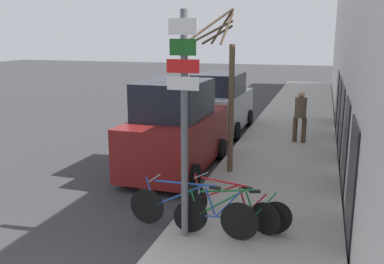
{
  "coord_description": "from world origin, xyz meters",
  "views": [
    {
      "loc": [
        3.65,
        -3.77,
        3.69
      ],
      "look_at": [
        0.52,
        6.41,
        1.26
      ],
      "focal_mm": 40.0,
      "sensor_mm": 36.0,
      "label": 1
    }
  ],
  "objects": [
    {
      "name": "bicycle_2",
      "position": [
        2.06,
        3.77,
        0.52
      ],
      "size": [
        2.09,
        0.87,
        0.84
      ],
      "rotation": [
        0.0,
        0.0,
        1.2
      ],
      "color": "black",
      "rests_on": "sidewalk_curb"
    },
    {
      "name": "parked_car_0",
      "position": [
        -0.13,
        7.03,
        1.12
      ],
      "size": [
        2.11,
        4.33,
        2.5
      ],
      "rotation": [
        0.0,
        0.0,
        -0.02
      ],
      "color": "maroon",
      "rests_on": "ground"
    },
    {
      "name": "building_facade",
      "position": [
        4.35,
        13.94,
        3.22
      ],
      "size": [
        0.23,
        32.0,
        6.5
      ],
      "color": "silver",
      "rests_on": "ground"
    },
    {
      "name": "bicycle_0",
      "position": [
        1.49,
        3.2,
        0.56
      ],
      "size": [
        2.51,
        0.44,
        0.96
      ],
      "rotation": [
        0.0,
        0.0,
        1.49
      ],
      "color": "black",
      "rests_on": "sidewalk_curb"
    },
    {
      "name": "ground_plane",
      "position": [
        0.0,
        11.2,
        0.0
      ],
      "size": [
        80.0,
        80.0,
        0.0
      ],
      "primitive_type": "plane",
      "color": "#333335"
    },
    {
      "name": "signpost",
      "position": [
        1.43,
        2.99,
        2.3
      ],
      "size": [
        0.56,
        0.14,
        3.95
      ],
      "color": "#595B60",
      "rests_on": "sidewalk_curb"
    },
    {
      "name": "parked_car_1",
      "position": [
        -0.11,
        12.13,
        1.05
      ],
      "size": [
        2.07,
        4.25,
        2.27
      ],
      "rotation": [
        0.0,
        0.0,
        -0.01
      ],
      "color": "#B2B7BC",
      "rests_on": "ground"
    },
    {
      "name": "street_tree",
      "position": [
        1.33,
        6.9,
        2.25
      ],
      "size": [
        1.2,
        1.41,
        4.19
      ],
      "color": "brown",
      "rests_on": "sidewalk_curb"
    },
    {
      "name": "bicycle_1",
      "position": [
        2.23,
        3.35,
        0.52
      ],
      "size": [
        2.09,
        0.66,
        0.86
      ],
      "rotation": [
        0.0,
        0.0,
        1.82
      ],
      "color": "black",
      "rests_on": "sidewalk_curb"
    },
    {
      "name": "sidewalk_curb",
      "position": [
        2.6,
        14.0,
        0.07
      ],
      "size": [
        3.2,
        32.0,
        0.15
      ],
      "color": "#9E9B93",
      "rests_on": "ground"
    },
    {
      "name": "pedestrian_near",
      "position": [
        2.98,
        10.7,
        1.16
      ],
      "size": [
        0.45,
        0.39,
        1.74
      ],
      "rotation": [
        0.0,
        0.0,
        -0.2
      ],
      "color": "#4C3D2D",
      "rests_on": "sidewalk_curb"
    }
  ]
}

